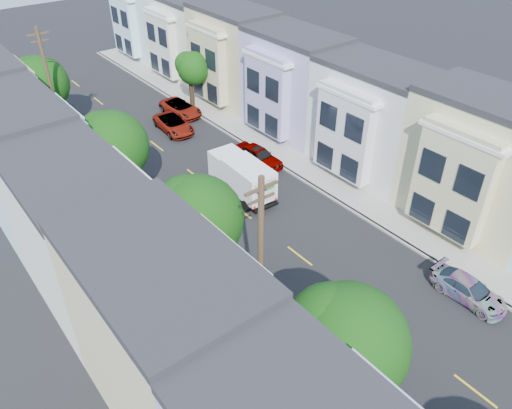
{
  "coord_description": "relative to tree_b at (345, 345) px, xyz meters",
  "views": [
    {
      "loc": [
        -16.49,
        -10.65,
        20.24
      ],
      "look_at": [
        -0.63,
        9.55,
        2.2
      ],
      "focal_mm": 35.0,
      "sensor_mm": 36.0,
      "label": 1
    }
  ],
  "objects": [
    {
      "name": "ground",
      "position": [
        6.3,
        3.09,
        -5.23
      ],
      "size": [
        160.0,
        160.0,
        0.0
      ],
      "primitive_type": "plane",
      "color": "black",
      "rests_on": "ground"
    },
    {
      "name": "road_slab",
      "position": [
        6.3,
        18.09,
        -5.22
      ],
      "size": [
        12.0,
        70.0,
        0.02
      ],
      "primitive_type": "cube",
      "color": "black",
      "rests_on": "ground"
    },
    {
      "name": "curb_left",
      "position": [
        0.25,
        18.09,
        -5.16
      ],
      "size": [
        0.3,
        70.0,
        0.15
      ],
      "primitive_type": "cube",
      "color": "gray",
      "rests_on": "ground"
    },
    {
      "name": "curb_right",
      "position": [
        12.35,
        18.09,
        -5.16
      ],
      "size": [
        0.3,
        70.0,
        0.15
      ],
      "primitive_type": "cube",
      "color": "gray",
      "rests_on": "ground"
    },
    {
      "name": "sidewalk_left",
      "position": [
        -1.05,
        18.09,
        -5.16
      ],
      "size": [
        2.6,
        70.0,
        0.15
      ],
      "primitive_type": "cube",
      "color": "gray",
      "rests_on": "ground"
    },
    {
      "name": "sidewalk_right",
      "position": [
        13.65,
        18.09,
        -5.16
      ],
      "size": [
        2.6,
        70.0,
        0.15
      ],
      "primitive_type": "cube",
      "color": "gray",
      "rests_on": "ground"
    },
    {
      "name": "centerline",
      "position": [
        6.3,
        18.09,
        -5.23
      ],
      "size": [
        0.12,
        70.0,
        0.01
      ],
      "primitive_type": "cube",
      "color": "gold",
      "rests_on": "ground"
    },
    {
      "name": "townhouse_row_left",
      "position": [
        -4.85,
        18.09,
        -5.23
      ],
      "size": [
        5.0,
        70.0,
        8.5
      ],
      "primitive_type": "cube",
      "color": "silver",
      "rests_on": "ground"
    },
    {
      "name": "townhouse_row_right",
      "position": [
        17.45,
        18.09,
        -5.23
      ],
      "size": [
        5.0,
        70.0,
        8.5
      ],
      "primitive_type": "cube",
      "color": "silver",
      "rests_on": "ground"
    },
    {
      "name": "tree_b",
      "position": [
        0.0,
        0.0,
        0.0
      ],
      "size": [
        4.7,
        4.7,
        7.6
      ],
      "color": "black",
      "rests_on": "ground"
    },
    {
      "name": "tree_c",
      "position": [
        0.0,
        10.28,
        -0.24
      ],
      "size": [
        4.66,
        4.66,
        7.35
      ],
      "color": "black",
      "rests_on": "ground"
    },
    {
      "name": "tree_d",
      "position": [
        0.0,
        20.55,
        -0.42
      ],
      "size": [
        4.7,
        4.7,
        7.18
      ],
      "color": "black",
      "rests_on": "ground"
    },
    {
      "name": "tree_e",
      "position": [
        0.0,
        34.38,
        -0.5
      ],
      "size": [
        4.65,
        4.65,
        7.08
      ],
      "color": "black",
      "rests_on": "ground"
    },
    {
      "name": "tree_far_r",
      "position": [
        13.2,
        31.87,
        -1.4
      ],
      "size": [
        3.1,
        3.1,
        5.42
      ],
      "color": "black",
      "rests_on": "ground"
    },
    {
      "name": "utility_pole_near",
      "position": [
        0.0,
        5.09,
        -0.08
      ],
      "size": [
        1.6,
        0.26,
        10.0
      ],
      "color": "#42301E",
      "rests_on": "ground"
    },
    {
      "name": "utility_pole_far",
      "position": [
        0.0,
        31.09,
        -0.08
      ],
      "size": [
        1.6,
        0.26,
        10.0
      ],
      "color": "#42301E",
      "rests_on": "ground"
    },
    {
      "name": "fedex_truck",
      "position": [
        7.69,
        16.83,
        -3.71
      ],
      "size": [
        2.19,
        5.69,
        2.73
      ],
      "rotation": [
        0.0,
        0.0,
        -0.04
      ],
      "color": "white",
      "rests_on": "ground"
    },
    {
      "name": "lead_sedan",
      "position": [
        8.91,
        28.6,
        -4.56
      ],
      "size": [
        2.55,
        4.94,
        1.33
      ],
      "primitive_type": "imported",
      "rotation": [
        0.0,
        0.0,
        -0.07
      ],
      "color": "black",
      "rests_on": "ground"
    },
    {
      "name": "parked_left_c",
      "position": [
        1.4,
        2.89,
        -4.47
      ],
      "size": [
        2.76,
        5.56,
        1.51
      ],
      "primitive_type": "imported",
      "rotation": [
        0.0,
        0.0,
        -0.05
      ],
      "color": "#BDBDBE",
      "rests_on": "ground"
    },
    {
      "name": "parked_left_d",
      "position": [
        1.4,
        13.29,
        -4.61
      ],
      "size": [
        2.17,
        4.54,
        1.25
      ],
      "primitive_type": "imported",
      "rotation": [
        0.0,
        0.0,
        -0.02
      ],
      "color": "#56101C",
      "rests_on": "ground"
    },
    {
      "name": "parked_right_b",
      "position": [
        11.2,
        0.73,
        -4.61
      ],
      "size": [
        1.8,
        4.18,
        1.25
      ],
      "primitive_type": "imported",
      "rotation": [
        0.0,
        0.0,
        0.01
      ],
      "color": "white",
      "rests_on": "ground"
    },
    {
      "name": "parked_right_c",
      "position": [
        11.2,
        19.4,
        -4.48
      ],
      "size": [
        2.21,
        4.79,
        1.51
      ],
      "primitive_type": "imported",
      "rotation": [
        0.0,
        0.0,
        0.09
      ],
      "color": "black",
      "rests_on": "ground"
    },
    {
      "name": "parked_right_d",
      "position": [
        11.2,
        31.2,
        -4.57
      ],
      "size": [
        2.54,
        4.89,
        1.32
      ],
      "primitive_type": "imported",
      "rotation": [
        0.0,
        0.0,
        0.08
      ],
      "color": "#0E2038",
      "rests_on": "ground"
    }
  ]
}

